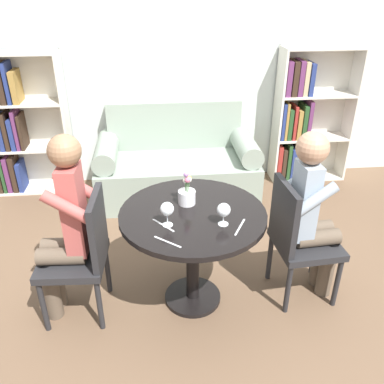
{
  "coord_description": "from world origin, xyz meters",
  "views": [
    {
      "loc": [
        -0.23,
        -2.2,
        2.09
      ],
      "look_at": [
        0.0,
        0.05,
        0.85
      ],
      "focal_mm": 38.0,
      "sensor_mm": 36.0,
      "label": 1
    }
  ],
  "objects_px": {
    "chair_left": "(83,251)",
    "wine_glass_left": "(167,209)",
    "chair_right": "(297,236)",
    "flower_vase": "(187,194)",
    "couch": "(177,166)",
    "person_right": "(313,213)",
    "bookshelf_right": "(302,118)",
    "person_left": "(65,228)",
    "wine_glass_right": "(224,211)",
    "bookshelf_left": "(16,125)"
  },
  "relations": [
    {
      "from": "couch",
      "to": "person_right",
      "type": "xyz_separation_m",
      "value": [
        0.81,
        -1.6,
        0.35
      ]
    },
    {
      "from": "person_right",
      "to": "chair_left",
      "type": "bearing_deg",
      "value": 86.96
    },
    {
      "from": "flower_vase",
      "to": "chair_left",
      "type": "bearing_deg",
      "value": -168.2
    },
    {
      "from": "person_left",
      "to": "wine_glass_left",
      "type": "relative_size",
      "value": 8.25
    },
    {
      "from": "couch",
      "to": "person_left",
      "type": "xyz_separation_m",
      "value": [
        -0.81,
        -1.62,
        0.36
      ]
    },
    {
      "from": "chair_right",
      "to": "flower_vase",
      "type": "xyz_separation_m",
      "value": [
        -0.75,
        0.12,
        0.3
      ]
    },
    {
      "from": "bookshelf_left",
      "to": "bookshelf_right",
      "type": "xyz_separation_m",
      "value": [
        2.97,
        0.0,
        -0.03
      ]
    },
    {
      "from": "bookshelf_left",
      "to": "flower_vase",
      "type": "xyz_separation_m",
      "value": [
        1.57,
        -1.75,
        0.08
      ]
    },
    {
      "from": "bookshelf_right",
      "to": "person_left",
      "type": "relative_size",
      "value": 1.11
    },
    {
      "from": "bookshelf_left",
      "to": "chair_left",
      "type": "bearing_deg",
      "value": -65.21
    },
    {
      "from": "couch",
      "to": "wine_glass_left",
      "type": "distance_m",
      "value": 1.83
    },
    {
      "from": "wine_glass_right",
      "to": "bookshelf_right",
      "type": "bearing_deg",
      "value": 59.18
    },
    {
      "from": "couch",
      "to": "person_right",
      "type": "height_order",
      "value": "person_right"
    },
    {
      "from": "couch",
      "to": "wine_glass_right",
      "type": "relative_size",
      "value": 11.16
    },
    {
      "from": "bookshelf_right",
      "to": "person_right",
      "type": "xyz_separation_m",
      "value": [
        -0.57,
        -1.86,
        -0.03
      ]
    },
    {
      "from": "chair_left",
      "to": "chair_right",
      "type": "xyz_separation_m",
      "value": [
        1.44,
        0.02,
        0.0
      ]
    },
    {
      "from": "chair_right",
      "to": "flower_vase",
      "type": "bearing_deg",
      "value": 76.46
    },
    {
      "from": "couch",
      "to": "flower_vase",
      "type": "bearing_deg",
      "value": -91.03
    },
    {
      "from": "person_right",
      "to": "wine_glass_right",
      "type": "xyz_separation_m",
      "value": [
        -0.64,
        -0.17,
        0.16
      ]
    },
    {
      "from": "bookshelf_left",
      "to": "person_right",
      "type": "relative_size",
      "value": 1.15
    },
    {
      "from": "chair_left",
      "to": "person_left",
      "type": "distance_m",
      "value": 0.2
    },
    {
      "from": "bookshelf_right",
      "to": "person_left",
      "type": "height_order",
      "value": "bookshelf_right"
    },
    {
      "from": "chair_left",
      "to": "wine_glass_left",
      "type": "height_order",
      "value": "chair_left"
    },
    {
      "from": "chair_left",
      "to": "chair_right",
      "type": "bearing_deg",
      "value": 94.45
    },
    {
      "from": "wine_glass_left",
      "to": "wine_glass_right",
      "type": "relative_size",
      "value": 1.09
    },
    {
      "from": "couch",
      "to": "flower_vase",
      "type": "relative_size",
      "value": 6.89
    },
    {
      "from": "couch",
      "to": "chair_left",
      "type": "height_order",
      "value": "couch"
    },
    {
      "from": "person_left",
      "to": "wine_glass_left",
      "type": "bearing_deg",
      "value": 83.29
    },
    {
      "from": "bookshelf_left",
      "to": "wine_glass_left",
      "type": "bearing_deg",
      "value": -54.53
    },
    {
      "from": "chair_right",
      "to": "wine_glass_right",
      "type": "bearing_deg",
      "value": 101.33
    },
    {
      "from": "chair_right",
      "to": "wine_glass_right",
      "type": "distance_m",
      "value": 0.66
    },
    {
      "from": "flower_vase",
      "to": "chair_right",
      "type": "bearing_deg",
      "value": -9.16
    },
    {
      "from": "chair_left",
      "to": "person_right",
      "type": "bearing_deg",
      "value": 94.82
    },
    {
      "from": "couch",
      "to": "bookshelf_right",
      "type": "distance_m",
      "value": 1.46
    },
    {
      "from": "wine_glass_right",
      "to": "flower_vase",
      "type": "relative_size",
      "value": 0.62
    },
    {
      "from": "chair_left",
      "to": "wine_glass_left",
      "type": "distance_m",
      "value": 0.66
    },
    {
      "from": "bookshelf_right",
      "to": "chair_left",
      "type": "xyz_separation_m",
      "value": [
        -2.1,
        -1.9,
        -0.2
      ]
    },
    {
      "from": "bookshelf_left",
      "to": "chair_right",
      "type": "height_order",
      "value": "bookshelf_left"
    },
    {
      "from": "chair_right",
      "to": "couch",
      "type": "bearing_deg",
      "value": 19.69
    },
    {
      "from": "bookshelf_right",
      "to": "chair_right",
      "type": "distance_m",
      "value": 2.0
    },
    {
      "from": "person_right",
      "to": "wine_glass_left",
      "type": "distance_m",
      "value": 1.0
    },
    {
      "from": "couch",
      "to": "chair_right",
      "type": "relative_size",
      "value": 1.78
    },
    {
      "from": "chair_left",
      "to": "flower_vase",
      "type": "relative_size",
      "value": 3.86
    },
    {
      "from": "bookshelf_right",
      "to": "person_right",
      "type": "relative_size",
      "value": 1.15
    },
    {
      "from": "wine_glass_left",
      "to": "bookshelf_right",
      "type": "bearing_deg",
      "value": 52.33
    },
    {
      "from": "bookshelf_left",
      "to": "bookshelf_right",
      "type": "relative_size",
      "value": 1.0
    },
    {
      "from": "chair_right",
      "to": "bookshelf_right",
      "type": "bearing_deg",
      "value": -23.81
    },
    {
      "from": "wine_glass_left",
      "to": "couch",
      "type": "bearing_deg",
      "value": 84.49
    },
    {
      "from": "chair_left",
      "to": "wine_glass_right",
      "type": "distance_m",
      "value": 0.96
    },
    {
      "from": "couch",
      "to": "wine_glass_left",
      "type": "xyz_separation_m",
      "value": [
        -0.17,
        -1.74,
        0.53
      ]
    }
  ]
}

